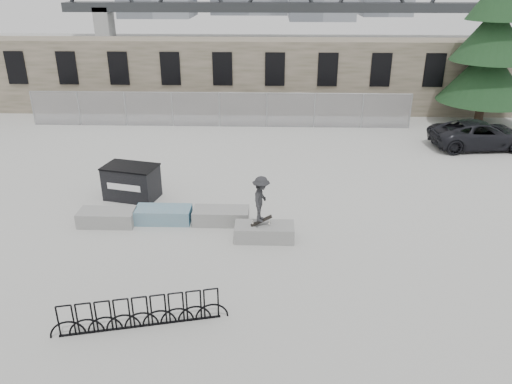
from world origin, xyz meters
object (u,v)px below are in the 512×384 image
planter_center_right (221,215)px  dumpster (131,182)px  spruce_tree (492,42)px  planter_offset (264,231)px  planter_center_left (163,214)px  suv (480,135)px  planter_far_left (107,217)px  bike_rack (140,312)px  skateboarder (261,199)px

planter_center_right → dumpster: 4.30m
spruce_tree → planter_offset: bearing=-131.0°
planter_center_left → suv: (14.57, 8.80, 0.42)m
planter_far_left → planter_offset: 5.73m
planter_far_left → planter_center_right: same height
dumpster → bike_rack: bearing=-60.3°
skateboarder → planter_offset: bearing=-82.6°
planter_center_left → skateboarder: 3.95m
planter_far_left → planter_center_left: (1.97, 0.29, 0.00)m
planter_center_left → planter_offset: size_ratio=1.00×
suv → skateboarder: size_ratio=2.84×
bike_rack → spruce_tree: size_ratio=0.38×
planter_center_left → bike_rack: 5.91m
planter_center_right → spruce_tree: size_ratio=0.17×
dumpster → skateboarder: (5.23, -3.22, 0.80)m
spruce_tree → suv: bearing=-109.8°
suv → planter_center_right: bearing=119.5°
bike_rack → suv: (13.94, 14.67, 0.27)m
planter_center_left → dumpster: 2.65m
suv → dumpster: bearing=106.8°
dumpster → suv: suv is taller
planter_center_right → suv: suv is taller
bike_rack → planter_far_left: bearing=115.0°
spruce_tree → suv: size_ratio=2.27×
planter_center_right → planter_far_left: bearing=-176.3°
planter_offset → suv: (10.88, 9.99, 0.42)m
planter_far_left → suv: bearing=28.8°
bike_rack → skateboarder: bearing=57.9°
planter_far_left → spruce_tree: 22.98m
skateboarder → planter_far_left: bearing=90.8°
planter_center_right → suv: bearing=35.3°
spruce_tree → skateboarder: bearing=-131.2°
planter_center_left → suv: bearing=31.1°
planter_center_left → bike_rack: (0.63, -5.87, 0.15)m
dumpster → bike_rack: size_ratio=0.53×
planter_center_left → skateboarder: (3.57, -1.19, 1.20)m
planter_center_left → suv: size_ratio=0.39×
dumpster → planter_far_left: bearing=-84.1°
planter_far_left → skateboarder: bearing=-9.1°
planter_far_left → dumpster: (0.31, 2.32, 0.40)m
planter_far_left → suv: (16.54, 9.10, 0.42)m
spruce_tree → suv: 6.13m
bike_rack → spruce_tree: (15.50, 19.02, 4.30)m
planter_far_left → planter_center_left: same height
planter_offset → spruce_tree: bearing=49.0°
planter_far_left → suv: 18.88m
spruce_tree → skateboarder: spruce_tree is taller
planter_far_left → skateboarder: size_ratio=1.12×
spruce_tree → skateboarder: size_ratio=6.46×
planter_far_left → spruce_tree: size_ratio=0.17×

